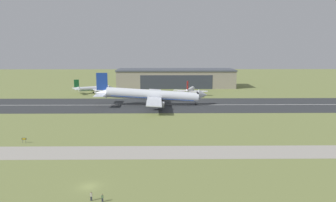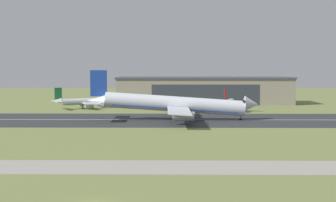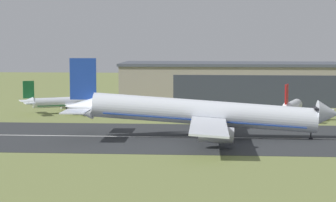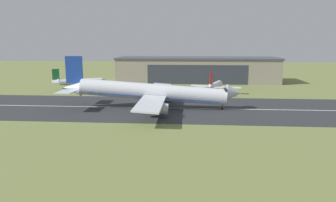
{
  "view_description": "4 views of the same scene",
  "coord_description": "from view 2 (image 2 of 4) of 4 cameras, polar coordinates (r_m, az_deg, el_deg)",
  "views": [
    {
      "loc": [
        16.79,
        -68.97,
        31.2
      ],
      "look_at": [
        18.64,
        78.05,
        5.96
      ],
      "focal_mm": 35.0,
      "sensor_mm": 36.0,
      "label": 1
    },
    {
      "loc": [
        10.5,
        -59.87,
        17.91
      ],
      "look_at": [
        8.7,
        85.93,
        7.55
      ],
      "focal_mm": 50.0,
      "sensor_mm": 36.0,
      "label": 2
    },
    {
      "loc": [
        13.88,
        -39.39,
        21.51
      ],
      "look_at": [
        4.06,
        87.66,
        9.12
      ],
      "focal_mm": 70.0,
      "sensor_mm": 36.0,
      "label": 3
    },
    {
      "loc": [
        24.38,
        -5.67,
        21.74
      ],
      "look_at": [
        18.16,
        70.36,
        7.87
      ],
      "focal_mm": 35.0,
      "sensor_mm": 36.0,
      "label": 4
    }
  ],
  "objects": [
    {
      "name": "ground_plane",
      "position": [
        111.98,
        -4.7,
        -5.15
      ],
      "size": [
        614.89,
        614.89,
        0.0
      ],
      "primitive_type": "plane",
      "color": "olive"
    },
    {
      "name": "runway_strip",
      "position": [
        161.54,
        -3.03,
        -2.3
      ],
      "size": [
        374.89,
        42.54,
        0.06
      ],
      "primitive_type": "cube",
      "color": "#2B2D30",
      "rests_on": "ground_plane"
    },
    {
      "name": "runway_centreline",
      "position": [
        161.54,
        -3.03,
        -2.28
      ],
      "size": [
        337.41,
        0.7,
        0.01
      ],
      "primitive_type": "cube",
      "color": "silver",
      "rests_on": "runway_strip"
    },
    {
      "name": "taxiway_road",
      "position": [
        85.76,
        -6.4,
        -8.0
      ],
      "size": [
        281.17,
        11.99,
        0.05
      ],
      "primitive_type": "cube",
      "color": "gray",
      "rests_on": "ground_plane"
    },
    {
      "name": "hangar_building",
      "position": [
        235.82,
        4.4,
        1.33
      ],
      "size": [
        86.95,
        25.51,
        13.34
      ],
      "color": "gray",
      "rests_on": "ground_plane"
    },
    {
      "name": "airplane_landing",
      "position": [
        159.68,
        0.71,
        -0.43
      ],
      "size": [
        59.02,
        55.67,
        17.11
      ],
      "color": "silver",
      "rests_on": "ground_plane"
    },
    {
      "name": "airplane_parked_west",
      "position": [
        195.62,
        7.39,
        -0.28
      ],
      "size": [
        21.48,
        20.77,
        9.8
      ],
      "color": "silver",
      "rests_on": "ground_plane"
    },
    {
      "name": "airplane_parked_centre",
      "position": [
        207.85,
        -10.33,
        -0.1
      ],
      "size": [
        25.95,
        20.79,
        9.48
      ],
      "color": "silver",
      "rests_on": "ground_plane"
    }
  ]
}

